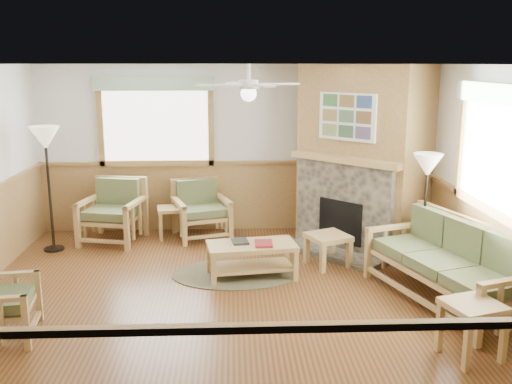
{
  "coord_description": "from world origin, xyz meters",
  "views": [
    {
      "loc": [
        0.1,
        -6.19,
        2.72
      ],
      "look_at": [
        0.4,
        0.7,
        1.15
      ],
      "focal_mm": 40.0,
      "sensor_mm": 36.0,
      "label": 1
    }
  ],
  "objects_px": {
    "armchair_back_right": "(201,210)",
    "end_table_sofa": "(471,330)",
    "footstool": "(328,250)",
    "floor_lamp_right": "(424,216)",
    "armchair_back_left": "(112,212)",
    "coffee_table": "(252,260)",
    "end_table_chairs": "(172,222)",
    "sofa": "(445,263)",
    "floor_lamp_left": "(49,189)"
  },
  "relations": [
    {
      "from": "armchair_back_right",
      "to": "end_table_sofa",
      "type": "xyz_separation_m",
      "value": [
        2.72,
        -3.92,
        -0.17
      ]
    },
    {
      "from": "footstool",
      "to": "floor_lamp_right",
      "type": "distance_m",
      "value": 1.37
    },
    {
      "from": "armchair_back_right",
      "to": "footstool",
      "type": "distance_m",
      "value": 2.27
    },
    {
      "from": "armchair_back_left",
      "to": "armchair_back_right",
      "type": "xyz_separation_m",
      "value": [
        1.36,
        0.17,
        -0.03
      ]
    },
    {
      "from": "armchair_back_left",
      "to": "coffee_table",
      "type": "height_order",
      "value": "armchair_back_left"
    },
    {
      "from": "armchair_back_right",
      "to": "floor_lamp_right",
      "type": "height_order",
      "value": "floor_lamp_right"
    },
    {
      "from": "armchair_back_right",
      "to": "footstool",
      "type": "height_order",
      "value": "armchair_back_right"
    },
    {
      "from": "coffee_table",
      "to": "armchair_back_left",
      "type": "bearing_deg",
      "value": 134.43
    },
    {
      "from": "end_table_chairs",
      "to": "end_table_sofa",
      "type": "distance_m",
      "value": 5.05
    },
    {
      "from": "coffee_table",
      "to": "end_table_sofa",
      "type": "xyz_separation_m",
      "value": [
        1.98,
        -2.15,
        0.05
      ]
    },
    {
      "from": "sofa",
      "to": "floor_lamp_right",
      "type": "relative_size",
      "value": 1.27
    },
    {
      "from": "floor_lamp_left",
      "to": "coffee_table",
      "type": "bearing_deg",
      "value": -22.78
    },
    {
      "from": "footstool",
      "to": "floor_lamp_left",
      "type": "relative_size",
      "value": 0.28
    },
    {
      "from": "end_table_chairs",
      "to": "floor_lamp_right",
      "type": "bearing_deg",
      "value": -28.34
    },
    {
      "from": "end_table_sofa",
      "to": "floor_lamp_right",
      "type": "relative_size",
      "value": 0.34
    },
    {
      "from": "sofa",
      "to": "end_table_sofa",
      "type": "height_order",
      "value": "sofa"
    },
    {
      "from": "armchair_back_left",
      "to": "end_table_chairs",
      "type": "distance_m",
      "value": 0.94
    },
    {
      "from": "end_table_sofa",
      "to": "footstool",
      "type": "distance_m",
      "value": 2.7
    },
    {
      "from": "armchair_back_right",
      "to": "floor_lamp_left",
      "type": "distance_m",
      "value": 2.28
    },
    {
      "from": "armchair_back_left",
      "to": "end_table_sofa",
      "type": "relative_size",
      "value": 1.75
    },
    {
      "from": "end_table_sofa",
      "to": "armchair_back_right",
      "type": "bearing_deg",
      "value": 124.74
    },
    {
      "from": "end_table_chairs",
      "to": "end_table_sofa",
      "type": "height_order",
      "value": "end_table_sofa"
    },
    {
      "from": "sofa",
      "to": "end_table_sofa",
      "type": "distance_m",
      "value": 1.28
    },
    {
      "from": "end_table_sofa",
      "to": "footstool",
      "type": "xyz_separation_m",
      "value": [
        -0.93,
        2.53,
        -0.05
      ]
    },
    {
      "from": "end_table_sofa",
      "to": "armchair_back_left",
      "type": "bearing_deg",
      "value": 137.42
    },
    {
      "from": "armchair_back_left",
      "to": "end_table_chairs",
      "type": "relative_size",
      "value": 1.94
    },
    {
      "from": "end_table_sofa",
      "to": "floor_lamp_left",
      "type": "relative_size",
      "value": 0.3
    },
    {
      "from": "coffee_table",
      "to": "floor_lamp_right",
      "type": "xyz_separation_m",
      "value": [
        2.2,
        -0.07,
        0.59
      ]
    },
    {
      "from": "floor_lamp_right",
      "to": "armchair_back_left",
      "type": "bearing_deg",
      "value": 158.84
    },
    {
      "from": "end_table_chairs",
      "to": "footstool",
      "type": "bearing_deg",
      "value": -31.61
    },
    {
      "from": "armchair_back_left",
      "to": "floor_lamp_right",
      "type": "distance_m",
      "value": 4.62
    },
    {
      "from": "footstool",
      "to": "floor_lamp_right",
      "type": "xyz_separation_m",
      "value": [
        1.15,
        -0.45,
        0.59
      ]
    },
    {
      "from": "footstool",
      "to": "end_table_sofa",
      "type": "bearing_deg",
      "value": -69.83
    },
    {
      "from": "armchair_back_right",
      "to": "coffee_table",
      "type": "bearing_deg",
      "value": -85.4
    },
    {
      "from": "sofa",
      "to": "armchair_back_right",
      "type": "height_order",
      "value": "sofa"
    },
    {
      "from": "end_table_chairs",
      "to": "floor_lamp_left",
      "type": "relative_size",
      "value": 0.27
    },
    {
      "from": "end_table_chairs",
      "to": "floor_lamp_right",
      "type": "relative_size",
      "value": 0.3
    },
    {
      "from": "armchair_back_left",
      "to": "floor_lamp_left",
      "type": "height_order",
      "value": "floor_lamp_left"
    },
    {
      "from": "sofa",
      "to": "footstool",
      "type": "relative_size",
      "value": 4.06
    },
    {
      "from": "armchair_back_left",
      "to": "armchair_back_right",
      "type": "distance_m",
      "value": 1.37
    },
    {
      "from": "armchair_back_right",
      "to": "armchair_back_left",
      "type": "bearing_deg",
      "value": 169.18
    },
    {
      "from": "end_table_chairs",
      "to": "floor_lamp_left",
      "type": "distance_m",
      "value": 1.91
    },
    {
      "from": "armchair_back_left",
      "to": "coffee_table",
      "type": "relative_size",
      "value": 0.85
    },
    {
      "from": "armchair_back_left",
      "to": "end_table_sofa",
      "type": "distance_m",
      "value": 5.54
    },
    {
      "from": "sofa",
      "to": "armchair_back_left",
      "type": "bearing_deg",
      "value": -138.79
    },
    {
      "from": "footstool",
      "to": "end_table_chairs",
      "type": "bearing_deg",
      "value": 148.39
    },
    {
      "from": "sofa",
      "to": "floor_lamp_right",
      "type": "bearing_deg",
      "value": 160.22
    },
    {
      "from": "sofa",
      "to": "floor_lamp_left",
      "type": "distance_m",
      "value": 5.52
    },
    {
      "from": "coffee_table",
      "to": "end_table_chairs",
      "type": "distance_m",
      "value": 2.14
    },
    {
      "from": "floor_lamp_left",
      "to": "floor_lamp_right",
      "type": "xyz_separation_m",
      "value": [
        5.1,
        -1.28,
        -0.11
      ]
    }
  ]
}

